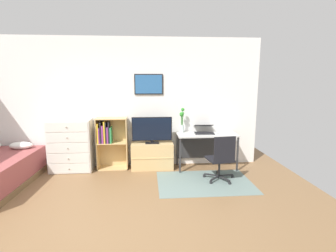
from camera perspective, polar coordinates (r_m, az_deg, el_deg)
ground_plane at (r=3.68m, az=-15.44°, el=-20.46°), size 7.20×7.20×0.00m
wall_back_with_posters at (r=5.59m, az=-11.47°, el=4.90°), size 6.12×0.09×2.70m
area_rug at (r=4.90m, az=7.98°, el=-12.04°), size 1.70×1.20×0.01m
dresser at (r=5.64m, az=-20.43°, el=-4.00°), size 0.83×0.46×1.06m
bookshelf at (r=5.52m, az=-12.67°, el=-2.86°), size 0.62×0.30×1.07m
tv_stand at (r=5.50m, az=-3.46°, el=-6.47°), size 0.86×0.41×0.54m
television at (r=5.35m, az=-3.52°, el=-0.94°), size 0.82×0.16×0.55m
desk at (r=5.56m, az=8.24°, el=-2.91°), size 1.23×0.55×0.74m
office_chair at (r=4.86m, az=11.64°, el=-6.68°), size 0.58×0.58×0.86m
laptop at (r=5.53m, az=7.85°, el=-0.76°), size 0.42×0.45×0.17m
computer_mouse at (r=5.49m, az=10.90°, el=-1.47°), size 0.06×0.10×0.03m
bamboo_vase at (r=5.47m, az=3.04°, el=1.29°), size 0.10×0.11×0.52m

